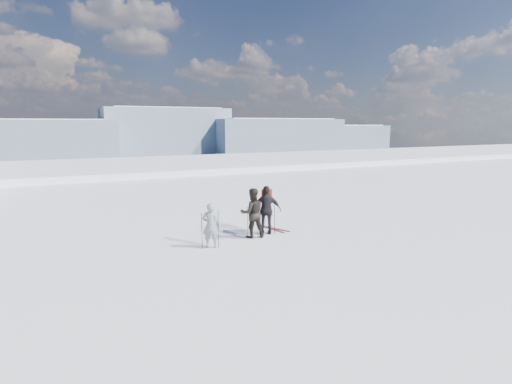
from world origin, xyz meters
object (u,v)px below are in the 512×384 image
(skier_dark, at_px, (252,213))
(skis_loose, at_px, (271,228))
(skier_pack, at_px, (267,210))
(skier_grey, at_px, (211,225))

(skier_dark, distance_m, skis_loose, 1.74)
(skier_pack, height_order, skis_loose, skier_pack)
(skier_grey, xyz_separation_m, skier_dark, (1.83, 0.53, 0.16))
(skier_pack, relative_size, skis_loose, 1.14)
(skier_grey, relative_size, skis_loose, 0.94)
(skier_grey, xyz_separation_m, skier_pack, (2.53, 0.70, 0.17))
(skier_pack, xyz_separation_m, skis_loose, (0.54, 0.64, -0.94))
(skier_grey, height_order, skier_pack, skier_pack)
(skis_loose, bearing_deg, skier_pack, -130.05)
(skier_dark, height_order, skier_pack, skier_pack)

